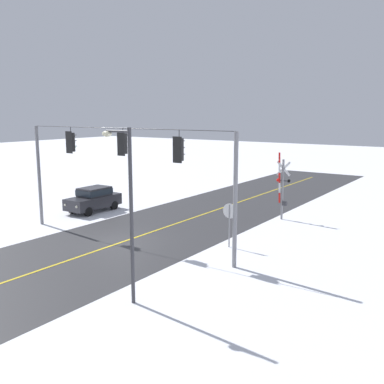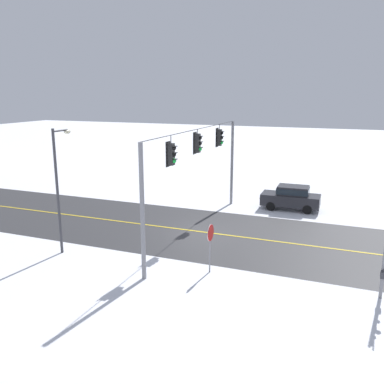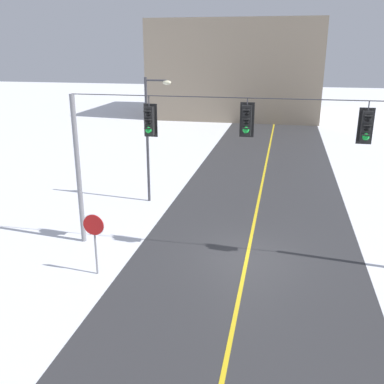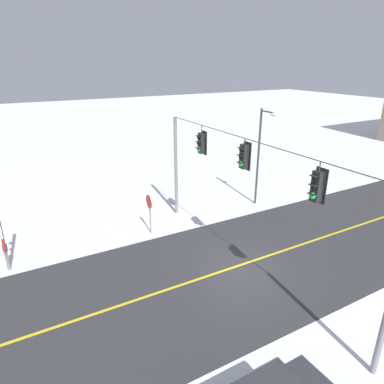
{
  "view_description": "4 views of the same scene",
  "coord_description": "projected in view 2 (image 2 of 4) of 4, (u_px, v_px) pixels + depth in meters",
  "views": [
    {
      "loc": [
        -16.43,
        17.03,
        7.01
      ],
      "look_at": [
        -4.08,
        -0.82,
        3.09
      ],
      "focal_mm": 41.29,
      "sensor_mm": 36.0,
      "label": 1
    },
    {
      "loc": [
        -22.38,
        -8.4,
        8.23
      ],
      "look_at": [
        -2.43,
        -0.53,
        3.07
      ],
      "focal_mm": 38.78,
      "sensor_mm": 36.0,
      "label": 2
    },
    {
      "loc": [
        1.1,
        -15.7,
        7.92
      ],
      "look_at": [
        -1.93,
        -1.53,
        3.07
      ],
      "focal_mm": 40.67,
      "sensor_mm": 36.0,
      "label": 3
    },
    {
      "loc": [
        11.32,
        -9.02,
        9.33
      ],
      "look_at": [
        -2.74,
        -1.22,
        3.13
      ],
      "focal_mm": 32.02,
      "sensor_mm": 36.0,
      "label": 4
    }
  ],
  "objects": [
    {
      "name": "signal_span",
      "position": [
        199.0,
        162.0,
        24.11
      ],
      "size": [
        14.2,
        0.47,
        6.22
      ],
      "color": "gray",
      "rests_on": "ground"
    },
    {
      "name": "parked_car_charcoal",
      "position": [
        291.0,
        197.0,
        29.7
      ],
      "size": [
        1.88,
        4.23,
        1.74
      ],
      "color": "#2D2D33",
      "rests_on": "ground"
    },
    {
      "name": "stop_sign",
      "position": [
        210.0,
        238.0,
        19.08
      ],
      "size": [
        0.8,
        0.09,
        2.35
      ],
      "color": "gray",
      "rests_on": "ground"
    },
    {
      "name": "ground_plane",
      "position": [
        199.0,
        232.0,
        25.16
      ],
      "size": [
        160.0,
        160.0,
        0.0
      ],
      "primitive_type": "plane",
      "color": "white"
    },
    {
      "name": "road_asphalt",
      "position": [
        113.0,
        221.0,
        27.3
      ],
      "size": [
        9.0,
        80.0,
        0.01
      ],
      "primitive_type": "cube",
      "color": "#303033",
      "rests_on": "ground"
    },
    {
      "name": "lane_centre_line",
      "position": [
        113.0,
        220.0,
        27.3
      ],
      "size": [
        0.14,
        72.0,
        0.01
      ],
      "primitive_type": "cube",
      "color": "gold",
      "rests_on": "ground"
    },
    {
      "name": "streetlamp_near",
      "position": [
        59.0,
        179.0,
        21.16
      ],
      "size": [
        1.39,
        0.28,
        6.5
      ],
      "color": "#38383D",
      "rests_on": "ground"
    }
  ]
}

